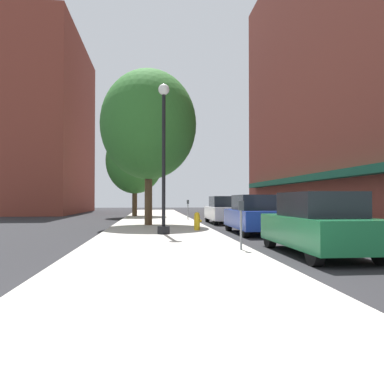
# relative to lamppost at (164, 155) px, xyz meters

# --- Properties ---
(ground_plane) EXTENTS (90.00, 90.00, 0.00)m
(ground_plane) POSITION_rel_lamppost_xyz_m (3.89, 8.72, -3.20)
(ground_plane) COLOR #232326
(sidewalk_slab) EXTENTS (4.80, 50.00, 0.12)m
(sidewalk_slab) POSITION_rel_lamppost_xyz_m (-0.11, 9.72, -3.14)
(sidewalk_slab) COLOR #B7B2A8
(sidewalk_slab) RESTS_ON ground
(building_right_brick) EXTENTS (6.80, 40.00, 25.13)m
(building_right_brick) POSITION_rel_lamppost_xyz_m (14.88, 12.72, 9.34)
(building_right_brick) COLOR brown
(building_right_brick) RESTS_ON ground
(building_far_background) EXTENTS (6.80, 18.00, 18.78)m
(building_far_background) POSITION_rel_lamppost_xyz_m (-11.12, 27.72, 6.16)
(building_far_background) COLOR brown
(building_far_background) RESTS_ON ground
(lamppost) EXTENTS (0.48, 0.48, 5.90)m
(lamppost) POSITION_rel_lamppost_xyz_m (0.00, 0.00, 0.00)
(lamppost) COLOR black
(lamppost) RESTS_ON sidewalk_slab
(fire_hydrant) EXTENTS (0.33, 0.26, 0.79)m
(fire_hydrant) POSITION_rel_lamppost_xyz_m (1.51, 1.66, -2.68)
(fire_hydrant) COLOR gold
(fire_hydrant) RESTS_ON sidewalk_slab
(parking_meter_near) EXTENTS (0.14, 0.09, 1.31)m
(parking_meter_near) POSITION_rel_lamppost_xyz_m (1.94, -4.87, -2.25)
(parking_meter_near) COLOR slate
(parking_meter_near) RESTS_ON sidewalk_slab
(parking_meter_far) EXTENTS (0.14, 0.09, 1.31)m
(parking_meter_far) POSITION_rel_lamppost_xyz_m (1.94, 10.57, -2.25)
(parking_meter_far) COLOR slate
(parking_meter_far) RESTS_ON sidewalk_slab
(tree_near) EXTENTS (4.67, 4.67, 7.20)m
(tree_near) POSITION_rel_lamppost_xyz_m (-1.88, 16.33, 1.42)
(tree_near) COLOR #4C3823
(tree_near) RESTS_ON sidewalk_slab
(tree_mid) EXTENTS (5.07, 5.07, 8.24)m
(tree_mid) POSITION_rel_lamppost_xyz_m (-0.65, 5.31, 2.23)
(tree_mid) COLOR #4C3823
(tree_mid) RESTS_ON sidewalk_slab
(car_green) EXTENTS (1.80, 4.30, 1.66)m
(car_green) POSITION_rel_lamppost_xyz_m (3.89, -5.32, -2.39)
(car_green) COLOR black
(car_green) RESTS_ON ground
(car_blue) EXTENTS (1.80, 4.30, 1.66)m
(car_blue) POSITION_rel_lamppost_xyz_m (3.89, 0.94, -2.39)
(car_blue) COLOR black
(car_blue) RESTS_ON ground
(car_white) EXTENTS (1.80, 4.30, 1.66)m
(car_white) POSITION_rel_lamppost_xyz_m (3.89, 7.88, -2.39)
(car_white) COLOR black
(car_white) RESTS_ON ground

